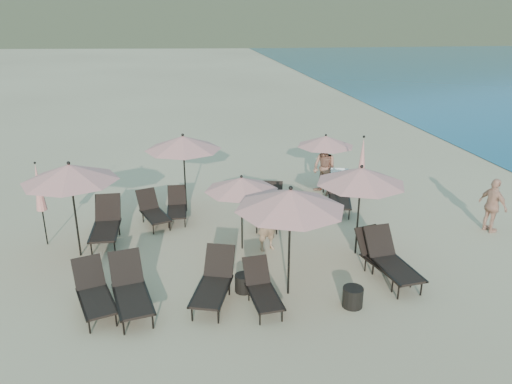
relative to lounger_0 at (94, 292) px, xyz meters
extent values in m
plane|color=#D6BA8C|center=(4.60, 0.06, -0.44)|extent=(800.00, 800.00, 0.00)
cube|color=black|center=(0.08, -0.26, -0.09)|extent=(0.94, 1.31, 0.05)
cube|color=black|center=(-0.16, 0.50, 0.20)|extent=(0.72, 0.61, 0.61)
cylinder|color=black|center=(-0.01, -0.81, -0.27)|extent=(0.04, 0.04, 0.34)
cylinder|color=black|center=(-0.32, 0.16, -0.27)|extent=(0.04, 0.04, 0.34)
cylinder|color=black|center=(0.48, -0.65, -0.27)|extent=(0.04, 0.04, 0.34)
cylinder|color=black|center=(0.17, 0.31, -0.27)|extent=(0.04, 0.04, 0.34)
cube|color=black|center=(-0.21, -0.30, -0.08)|extent=(0.44, 1.28, 0.04)
cube|color=black|center=(0.35, -0.12, -0.08)|extent=(0.44, 1.28, 0.04)
cube|color=black|center=(0.81, -0.38, -0.06)|extent=(0.92, 1.40, 0.05)
cube|color=black|center=(0.63, 0.47, 0.25)|extent=(0.75, 0.62, 0.67)
cylinder|color=black|center=(0.65, -0.96, -0.26)|extent=(0.04, 0.04, 0.37)
cylinder|color=black|center=(0.42, 0.12, -0.26)|extent=(0.04, 0.04, 0.37)
cylinder|color=black|center=(1.19, -0.85, -0.26)|extent=(0.04, 0.04, 0.37)
cylinder|color=black|center=(0.97, 0.24, -0.26)|extent=(0.04, 0.04, 0.37)
cube|color=black|center=(0.48, -0.39, -0.05)|extent=(0.34, 1.43, 0.04)
cube|color=black|center=(1.11, -0.26, -0.05)|extent=(0.34, 1.43, 0.04)
cube|color=black|center=(2.39, -0.31, -0.08)|extent=(1.01, 1.39, 0.05)
cube|color=black|center=(2.66, 0.48, 0.23)|extent=(0.76, 0.65, 0.64)
cylinder|color=black|center=(1.97, -0.72, -0.26)|extent=(0.04, 0.04, 0.35)
cylinder|color=black|center=(2.31, 0.30, -0.26)|extent=(0.04, 0.04, 0.35)
cylinder|color=black|center=(2.48, -0.89, -0.26)|extent=(0.04, 0.04, 0.35)
cylinder|color=black|center=(2.82, 0.12, -0.26)|extent=(0.04, 0.04, 0.35)
cube|color=black|center=(2.11, -0.16, -0.07)|extent=(0.49, 1.35, 0.04)
cube|color=black|center=(2.70, -0.36, -0.07)|extent=(0.49, 1.35, 0.04)
cube|color=black|center=(3.48, -0.63, -0.13)|extent=(0.64, 1.11, 0.04)
cube|color=black|center=(3.42, 0.09, 0.13)|extent=(0.59, 0.45, 0.55)
cylinder|color=black|center=(3.29, -1.09, -0.29)|extent=(0.03, 0.03, 0.30)
cylinder|color=black|center=(3.21, -0.18, -0.29)|extent=(0.03, 0.03, 0.30)
cylinder|color=black|center=(3.75, -1.05, -0.29)|extent=(0.03, 0.03, 0.30)
cylinder|color=black|center=(3.67, -0.14, -0.29)|extent=(0.03, 0.03, 0.30)
cube|color=black|center=(3.21, -0.61, -0.12)|extent=(0.14, 1.20, 0.04)
cube|color=black|center=(3.74, -0.56, -0.12)|extent=(0.14, 1.20, 0.04)
cube|color=black|center=(6.63, -0.09, -0.06)|extent=(0.82, 1.38, 0.05)
cube|color=black|center=(6.53, 0.78, 0.26)|extent=(0.73, 0.57, 0.67)
cylinder|color=black|center=(6.41, -0.66, -0.25)|extent=(0.04, 0.04, 0.37)
cylinder|color=black|center=(6.28, 0.45, -0.25)|extent=(0.04, 0.04, 0.37)
cylinder|color=black|center=(6.97, -0.60, -0.25)|extent=(0.04, 0.04, 0.37)
cylinder|color=black|center=(6.85, 0.51, -0.25)|extent=(0.04, 0.04, 0.37)
cube|color=black|center=(6.30, -0.07, -0.05)|extent=(0.21, 1.47, 0.04)
cube|color=black|center=(6.95, 0.00, -0.05)|extent=(0.21, 1.47, 0.04)
cube|color=black|center=(6.54, 0.18, -0.09)|extent=(0.88, 1.31, 0.05)
cube|color=black|center=(6.35, 0.97, 0.21)|extent=(0.71, 0.59, 0.62)
cylinder|color=black|center=(6.40, -0.37, -0.27)|extent=(0.04, 0.04, 0.34)
cylinder|color=black|center=(6.16, 0.64, -0.27)|extent=(0.04, 0.04, 0.34)
cylinder|color=black|center=(6.91, -0.25, -0.27)|extent=(0.04, 0.04, 0.34)
cylinder|color=black|center=(6.67, 0.76, -0.27)|extent=(0.04, 0.04, 0.34)
cube|color=black|center=(6.24, 0.16, -0.08)|extent=(0.35, 1.32, 0.04)
cube|color=black|center=(6.82, 0.30, -0.08)|extent=(0.35, 1.32, 0.04)
cube|color=black|center=(-0.13, 3.14, -0.05)|extent=(0.71, 1.35, 0.06)
cube|color=black|center=(-0.12, 4.04, 0.28)|extent=(0.70, 0.52, 0.69)
cylinder|color=black|center=(-0.43, 2.59, -0.25)|extent=(0.04, 0.04, 0.38)
cylinder|color=black|center=(-0.41, 3.74, -0.25)|extent=(0.04, 0.04, 0.38)
cylinder|color=black|center=(0.15, 2.58, -0.25)|extent=(0.04, 0.04, 0.38)
cylinder|color=black|center=(0.17, 3.73, -0.25)|extent=(0.04, 0.04, 0.38)
cube|color=black|center=(-0.46, 3.20, -0.04)|extent=(0.07, 1.50, 0.04)
cube|color=black|center=(0.21, 3.19, -0.04)|extent=(0.07, 1.50, 0.04)
cube|color=black|center=(1.17, 4.13, -0.12)|extent=(0.91, 1.24, 0.05)
cube|color=black|center=(0.92, 4.83, 0.16)|extent=(0.68, 0.59, 0.57)
cylinder|color=black|center=(1.10, 3.61, -0.28)|extent=(0.03, 0.03, 0.32)
cylinder|color=black|center=(0.78, 4.51, -0.28)|extent=(0.03, 0.03, 0.32)
cylinder|color=black|center=(1.56, 3.77, -0.28)|extent=(0.03, 0.03, 0.32)
cylinder|color=black|center=(1.24, 4.67, -0.28)|extent=(0.03, 0.03, 0.32)
cube|color=black|center=(0.90, 4.08, -0.11)|extent=(0.45, 1.19, 0.04)
cube|color=black|center=(1.42, 4.27, -0.11)|extent=(0.45, 1.19, 0.04)
cube|color=black|center=(1.78, 4.40, -0.13)|extent=(0.59, 1.09, 0.04)
cube|color=black|center=(1.80, 5.11, 0.13)|extent=(0.57, 0.42, 0.55)
cylinder|color=black|center=(1.53, 3.96, -0.29)|extent=(0.03, 0.03, 0.30)
cylinder|color=black|center=(1.56, 4.88, -0.29)|extent=(0.03, 0.03, 0.30)
cylinder|color=black|center=(1.99, 3.95, -0.29)|extent=(0.03, 0.03, 0.30)
cylinder|color=black|center=(2.03, 4.86, -0.29)|extent=(0.03, 0.03, 0.30)
cube|color=black|center=(1.51, 4.45, -0.12)|extent=(0.08, 1.20, 0.04)
cube|color=black|center=(2.04, 4.43, -0.12)|extent=(0.08, 1.20, 0.04)
cube|color=black|center=(4.38, 3.63, -0.06)|extent=(1.00, 1.43, 0.05)
cube|color=black|center=(4.62, 4.46, 0.26)|extent=(0.78, 0.66, 0.67)
cylinder|color=black|center=(3.96, 3.19, -0.26)|extent=(0.04, 0.04, 0.37)
cylinder|color=black|center=(4.27, 4.25, -0.26)|extent=(0.04, 0.04, 0.37)
cylinder|color=black|center=(4.50, 3.03, -0.26)|extent=(0.04, 0.04, 0.37)
cylinder|color=black|center=(4.81, 4.10, -0.26)|extent=(0.04, 0.04, 0.37)
cube|color=black|center=(4.08, 3.77, -0.05)|extent=(0.45, 1.41, 0.04)
cube|color=black|center=(4.71, 3.59, -0.05)|extent=(0.45, 1.41, 0.04)
cube|color=black|center=(6.73, 4.25, -0.08)|extent=(0.97, 1.38, 0.05)
cube|color=black|center=(6.97, 5.05, 0.23)|extent=(0.75, 0.63, 0.64)
cylinder|color=black|center=(6.32, 3.83, -0.26)|extent=(0.04, 0.04, 0.35)
cylinder|color=black|center=(6.63, 4.86, -0.26)|extent=(0.04, 0.04, 0.35)
cylinder|color=black|center=(6.84, 3.68, -0.26)|extent=(0.04, 0.04, 0.35)
cylinder|color=black|center=(7.14, 4.70, -0.26)|extent=(0.04, 0.04, 0.35)
cube|color=black|center=(6.45, 4.39, -0.07)|extent=(0.44, 1.36, 0.04)
cube|color=black|center=(7.04, 4.21, -0.07)|extent=(0.44, 1.36, 0.04)
cube|color=silver|center=(7.01, 5.20, 0.47)|extent=(0.62, 0.44, 0.39)
cylinder|color=black|center=(-0.71, 2.64, 0.73)|extent=(0.05, 0.05, 2.33)
cone|color=tan|center=(-0.71, 2.64, 1.78)|extent=(2.33, 2.33, 0.42)
sphere|color=black|center=(-0.71, 2.64, 2.02)|extent=(0.09, 0.09, 0.09)
cylinder|color=black|center=(3.42, 2.33, 0.50)|extent=(0.04, 0.04, 1.89)
cone|color=tan|center=(3.42, 2.33, 1.36)|extent=(1.89, 1.89, 0.34)
sphere|color=black|center=(3.42, 2.33, 1.56)|extent=(0.07, 0.07, 0.07)
cylinder|color=black|center=(6.26, 1.56, 0.67)|extent=(0.05, 0.05, 2.22)
cone|color=tan|center=(6.26, 1.56, 1.67)|extent=(2.22, 2.22, 0.40)
sphere|color=black|center=(6.26, 1.56, 1.90)|extent=(0.08, 0.08, 0.08)
cylinder|color=black|center=(2.08, 5.21, 0.71)|extent=(0.05, 0.05, 2.29)
cone|color=tan|center=(2.08, 5.21, 1.74)|extent=(2.29, 2.29, 0.42)
sphere|color=black|center=(2.08, 5.21, 1.98)|extent=(0.09, 0.09, 0.09)
cylinder|color=black|center=(6.77, 6.08, 0.52)|extent=(0.04, 0.04, 1.91)
cone|color=tan|center=(6.77, 6.08, 1.38)|extent=(1.91, 1.91, 0.35)
sphere|color=black|center=(6.77, 6.08, 1.58)|extent=(0.07, 0.07, 0.07)
cylinder|color=black|center=(4.11, -0.03, 0.73)|extent=(0.05, 0.05, 2.35)
cone|color=tan|center=(4.11, -0.03, 1.80)|extent=(2.35, 2.35, 0.43)
sphere|color=black|center=(4.11, -0.03, 2.04)|extent=(0.09, 0.09, 0.09)
cylinder|color=black|center=(6.98, 3.33, 0.13)|extent=(0.04, 0.04, 1.14)
cone|color=tan|center=(6.98, 3.33, 1.43)|extent=(0.31, 0.31, 1.45)
sphere|color=black|center=(6.98, 3.33, 2.19)|extent=(0.07, 0.07, 0.07)
cylinder|color=black|center=(-1.69, 3.46, 0.05)|extent=(0.04, 0.04, 0.99)
cone|color=tan|center=(-1.69, 3.46, 1.18)|extent=(0.27, 0.27, 1.26)
sphere|color=black|center=(-1.69, 3.46, 1.83)|extent=(0.06, 0.06, 0.06)
cylinder|color=black|center=(3.15, 0.23, -0.24)|extent=(0.39, 0.39, 0.41)
cylinder|color=black|center=(5.34, -0.75, -0.22)|extent=(0.44, 0.44, 0.44)
imported|color=#A07857|center=(4.07, 2.18, 0.34)|extent=(0.66, 0.54, 1.55)
imported|color=#A36D54|center=(6.73, 5.98, 0.46)|extent=(1.00, 1.08, 1.80)
imported|color=tan|center=(10.48, 2.23, 0.34)|extent=(0.61, 0.98, 1.56)
camera|label=1|loc=(1.80, -9.38, 5.48)|focal=35.00mm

